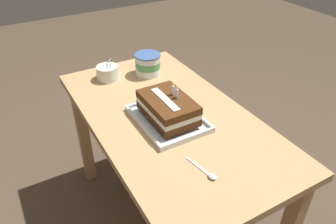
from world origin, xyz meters
name	(u,v)px	position (x,y,z in m)	size (l,w,h in m)	color
ground_plane	(168,219)	(0.00, 0.00, 0.00)	(8.00, 8.00, 0.00)	#4C3D2D
dining_table	(168,134)	(0.00, 0.00, 0.63)	(1.23, 0.67, 0.74)	tan
foil_tray	(168,119)	(0.04, -0.02, 0.75)	(0.34, 0.26, 0.02)	silver
birthday_cake	(168,107)	(0.04, -0.02, 0.81)	(0.27, 0.18, 0.15)	#4B2A12
bowl_stack	(108,73)	(-0.45, -0.11, 0.77)	(0.12, 0.12, 0.12)	silver
ice_cream_tub	(148,64)	(-0.40, 0.10, 0.80)	(0.14, 0.14, 0.12)	white
serving_spoon_near_tray	(209,174)	(0.40, -0.06, 0.74)	(0.15, 0.04, 0.01)	silver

